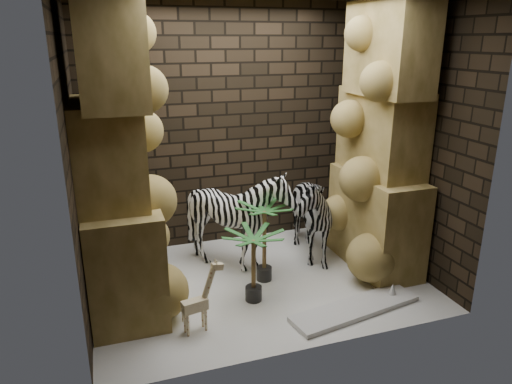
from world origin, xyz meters
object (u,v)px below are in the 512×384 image
object	(u,v)px
zebra_right	(303,205)
surfboard	(355,308)
zebra_left	(239,224)
giraffe_toy	(194,298)
palm_front	(264,242)
palm_back	(254,266)

from	to	relation	value
zebra_right	surfboard	bearing A→B (deg)	-85.72
zebra_left	giraffe_toy	distance (m)	1.34
palm_front	surfboard	size ratio (longest dim) A/B	0.66
palm_front	zebra_left	bearing A→B (deg)	114.70
zebra_right	surfboard	xyz separation A→B (m)	(-0.00, -1.32, -0.63)
giraffe_toy	palm_back	size ratio (longest dim) A/B	0.89
zebra_right	zebra_left	distance (m)	0.83
zebra_right	giraffe_toy	bearing A→B (deg)	-139.02
palm_front	palm_back	size ratio (longest dim) A/B	1.19
palm_back	zebra_left	bearing A→B (deg)	84.37
giraffe_toy	zebra_right	bearing A→B (deg)	24.78
zebra_right	giraffe_toy	size ratio (longest dim) A/B	1.91
palm_front	surfboard	xyz separation A→B (m)	(0.64, -0.88, -0.43)
giraffe_toy	palm_back	bearing A→B (deg)	15.48
zebra_left	giraffe_toy	size ratio (longest dim) A/B	1.77
surfboard	zebra_right	bearing A→B (deg)	79.67
giraffe_toy	surfboard	bearing A→B (deg)	-17.78
zebra_left	surfboard	xyz separation A→B (m)	(0.81, -1.26, -0.52)
palm_back	surfboard	xyz separation A→B (m)	(0.89, -0.51, -0.36)
zebra_right	surfboard	size ratio (longest dim) A/B	0.95
giraffe_toy	surfboard	size ratio (longest dim) A/B	0.50
giraffe_toy	zebra_left	bearing A→B (deg)	43.98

